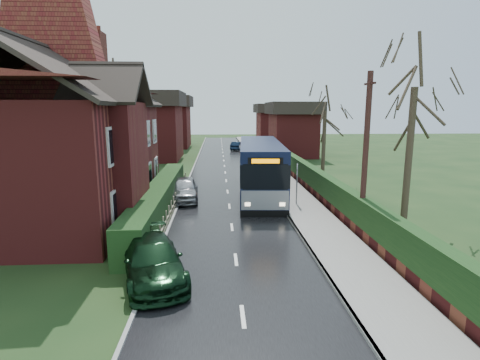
{
  "coord_description": "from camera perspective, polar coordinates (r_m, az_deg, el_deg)",
  "views": [
    {
      "loc": [
        -0.64,
        -15.48,
        5.7
      ],
      "look_at": [
        0.57,
        4.95,
        1.8
      ],
      "focal_mm": 28.0,
      "sensor_mm": 36.0,
      "label": 1
    }
  ],
  "objects": [
    {
      "name": "car_distant",
      "position": [
        52.67,
        -0.5,
        5.22
      ],
      "size": [
        2.03,
        3.8,
        1.19
      ],
      "primitive_type": "imported",
      "rotation": [
        0.0,
        0.0,
        2.92
      ],
      "color": "#101E32",
      "rests_on": "ground"
    },
    {
      "name": "kerb_right",
      "position": [
        26.36,
        4.74,
        -1.58
      ],
      "size": [
        0.12,
        100.0,
        0.14
      ],
      "primitive_type": "cube",
      "color": "gray",
      "rests_on": "ground"
    },
    {
      "name": "front_hedge",
      "position": [
        21.31,
        -12.11,
        -2.75
      ],
      "size": [
        1.2,
        16.0,
        1.6
      ],
      "primitive_type": "cube",
      "color": "black",
      "rests_on": "ground"
    },
    {
      "name": "tree_right_near",
      "position": [
        18.98,
        25.2,
        14.08
      ],
      "size": [
        4.41,
        4.41,
        9.52
      ],
      "color": "#3B2F23",
      "rests_on": "ground"
    },
    {
      "name": "bus_stop_sign",
      "position": [
        22.3,
        8.68,
        0.3
      ],
      "size": [
        0.14,
        0.39,
        2.56
      ],
      "rotation": [
        0.0,
        0.0,
        -0.23
      ],
      "color": "slate",
      "rests_on": "ground"
    },
    {
      "name": "road",
      "position": [
        26.12,
        -1.91,
        -1.8
      ],
      "size": [
        6.0,
        100.0,
        0.02
      ],
      "primitive_type": "cube",
      "color": "black",
      "rests_on": "ground"
    },
    {
      "name": "telegraph_pole",
      "position": [
        17.27,
        18.56,
        3.51
      ],
      "size": [
        0.25,
        0.94,
        7.27
      ],
      "rotation": [
        0.0,
        0.0,
        0.08
      ],
      "color": "black",
      "rests_on": "ground"
    },
    {
      "name": "right_wall_hedge",
      "position": [
        26.7,
        10.62,
        0.51
      ],
      "size": [
        0.6,
        50.0,
        1.8
      ],
      "color": "maroon",
      "rests_on": "ground"
    },
    {
      "name": "brick_house",
      "position": [
        21.86,
        -25.28,
        6.29
      ],
      "size": [
        9.3,
        14.6,
        10.3
      ],
      "color": "maroon",
      "rests_on": "ground"
    },
    {
      "name": "ground",
      "position": [
        16.51,
        -0.97,
        -9.41
      ],
      "size": [
        140.0,
        140.0,
        0.0
      ],
      "primitive_type": "plane",
      "color": "#2D421C",
      "rests_on": "ground"
    },
    {
      "name": "car_silver",
      "position": [
        23.93,
        -8.5,
        -1.33
      ],
      "size": [
        1.98,
        4.35,
        1.45
      ],
      "primitive_type": "imported",
      "rotation": [
        0.0,
        0.0,
        0.06
      ],
      "color": "#A0A0A4",
      "rests_on": "ground"
    },
    {
      "name": "bus",
      "position": [
        25.27,
        3.1,
        1.76
      ],
      "size": [
        3.41,
        11.72,
        3.52
      ],
      "rotation": [
        0.0,
        0.0,
        -0.07
      ],
      "color": "black",
      "rests_on": "ground"
    },
    {
      "name": "car_green",
      "position": [
        13.29,
        -13.2,
        -11.73
      ],
      "size": [
        3.14,
        4.99,
        1.35
      ],
      "primitive_type": "imported",
      "rotation": [
        0.0,
        0.0,
        0.29
      ],
      "color": "black",
      "rests_on": "ground"
    },
    {
      "name": "tree_right_far",
      "position": [
        29.55,
        12.87,
        10.91
      ],
      "size": [
        4.09,
        4.09,
        7.9
      ],
      "color": "#352A1F",
      "rests_on": "ground"
    },
    {
      "name": "pavement",
      "position": [
        26.55,
        7.3,
        -1.54
      ],
      "size": [
        2.5,
        100.0,
        0.14
      ],
      "primitive_type": "cube",
      "color": "slate",
      "rests_on": "ground"
    },
    {
      "name": "picket_fence",
      "position": [
        21.29,
        -10.07,
        -3.65
      ],
      "size": [
        0.1,
        16.0,
        0.9
      ],
      "primitive_type": null,
      "color": "tan",
      "rests_on": "ground"
    },
    {
      "name": "tree_house_side",
      "position": [
        34.68,
        -18.59,
        13.78
      ],
      "size": [
        4.62,
        4.62,
        10.49
      ],
      "color": "#35281F",
      "rests_on": "ground"
    },
    {
      "name": "kerb_left",
      "position": [
        26.21,
        -8.59,
        -1.78
      ],
      "size": [
        0.12,
        100.0,
        0.1
      ],
      "primitive_type": "cube",
      "color": "gray",
      "rests_on": "ground"
    }
  ]
}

